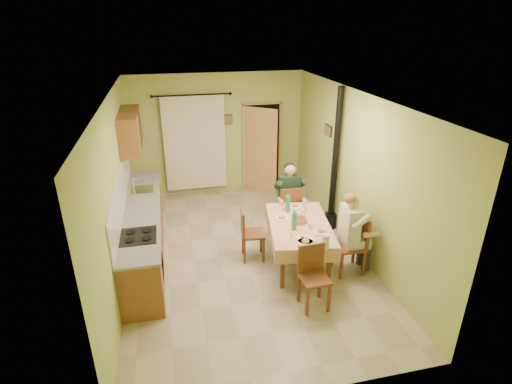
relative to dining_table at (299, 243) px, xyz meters
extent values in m
cube|color=tan|center=(-0.86, 0.46, -0.38)|extent=(4.00, 6.00, 0.01)
cube|color=#ADBF62|center=(-0.86, 3.46, 1.02)|extent=(4.00, 0.04, 2.80)
cube|color=#ADBF62|center=(-0.86, -2.54, 1.02)|extent=(4.00, 0.04, 2.80)
cube|color=#ADBF62|center=(-2.86, 0.46, 1.02)|extent=(0.04, 6.00, 2.80)
cube|color=#ADBF62|center=(1.14, 0.46, 1.02)|extent=(0.04, 6.00, 2.80)
cube|color=white|center=(-0.86, 0.46, 2.42)|extent=(4.00, 6.00, 0.04)
cube|color=brown|center=(-2.56, 0.86, 0.06)|extent=(0.60, 3.60, 0.88)
cube|color=gray|center=(-2.56, 0.86, 0.52)|extent=(0.64, 3.64, 0.04)
cube|color=white|center=(-2.85, 0.86, 0.85)|extent=(0.02, 3.60, 0.66)
cube|color=silver|center=(-2.56, 1.66, 0.53)|extent=(0.42, 0.42, 0.03)
cube|color=black|center=(-2.56, -0.14, 0.54)|extent=(0.52, 0.56, 0.02)
cube|color=black|center=(-2.27, -0.14, 0.07)|extent=(0.01, 0.55, 0.55)
cube|color=brown|center=(-2.68, 2.16, 1.57)|extent=(0.35, 1.40, 0.70)
cylinder|color=black|center=(-1.41, 3.34, 1.97)|extent=(1.70, 0.04, 0.04)
cube|color=silver|center=(-1.41, 3.36, 0.87)|extent=(1.40, 0.06, 2.20)
cube|color=black|center=(0.19, 3.45, 0.65)|extent=(0.84, 0.03, 2.06)
cube|color=tan|center=(-0.26, 3.43, 0.65)|extent=(0.06, 0.06, 2.12)
cube|color=tan|center=(0.64, 3.43, 0.65)|extent=(0.06, 0.06, 2.12)
cube|color=tan|center=(0.19, 3.43, 1.71)|extent=(0.96, 0.06, 0.06)
cube|color=tan|center=(0.09, 3.17, 0.64)|extent=(0.67, 0.54, 2.04)
cube|color=tan|center=(0.00, 0.00, 0.36)|extent=(1.23, 1.77, 0.04)
cube|color=tan|center=(-0.13, -0.81, 0.25)|extent=(0.97, 0.17, 0.22)
cube|color=tan|center=(0.13, 0.81, 0.25)|extent=(0.97, 0.17, 0.22)
cube|color=tan|center=(-0.48, 0.08, 0.25)|extent=(0.28, 1.62, 0.22)
cube|color=tan|center=(0.48, -0.08, 0.25)|extent=(0.28, 1.62, 0.22)
cylinder|color=white|center=(0.12, 0.62, 0.39)|extent=(0.25, 0.25, 0.02)
ellipsoid|color=#CC7233|center=(0.12, 0.62, 0.41)|extent=(0.12, 0.12, 0.05)
cylinder|color=white|center=(-0.12, -0.62, 0.39)|extent=(0.25, 0.25, 0.02)
ellipsoid|color=#CC7233|center=(-0.12, -0.62, 0.41)|extent=(0.12, 0.12, 0.05)
cylinder|color=white|center=(0.23, -0.36, 0.39)|extent=(0.25, 0.25, 0.02)
ellipsoid|color=#CC7233|center=(0.23, -0.36, 0.41)|extent=(0.12, 0.12, 0.05)
cylinder|color=white|center=(-0.24, 0.23, 0.39)|extent=(0.25, 0.25, 0.02)
ellipsoid|color=#CC7233|center=(-0.24, 0.23, 0.41)|extent=(0.12, 0.12, 0.05)
cylinder|color=#D5723A|center=(0.01, 0.05, 0.42)|extent=(0.26, 0.26, 0.08)
cylinder|color=white|center=(-0.09, -0.54, 0.39)|extent=(0.28, 0.28, 0.02)
cube|color=tan|center=(-0.08, -0.60, 0.41)|extent=(0.06, 0.07, 0.03)
cube|color=tan|center=(-0.11, -0.48, 0.41)|extent=(0.07, 0.05, 0.03)
cube|color=tan|center=(-0.08, -0.53, 0.41)|extent=(0.06, 0.07, 0.03)
cube|color=tan|center=(-0.10, -0.56, 0.41)|extent=(0.07, 0.07, 0.03)
cylinder|color=silver|center=(0.12, -0.19, 0.43)|extent=(0.07, 0.07, 0.10)
cylinder|color=silver|center=(0.16, 0.29, 0.43)|extent=(0.07, 0.07, 0.10)
cylinder|color=white|center=(0.12, -0.83, 0.50)|extent=(0.11, 0.11, 0.22)
cylinder|color=silver|center=(0.12, -0.83, 0.53)|extent=(0.02, 0.02, 0.30)
cube|color=brown|center=(0.16, 1.08, 0.10)|extent=(0.47, 0.47, 0.04)
cube|color=brown|center=(0.15, 0.88, 0.37)|extent=(0.45, 0.06, 0.51)
cube|color=brown|center=(-0.15, -1.15, 0.10)|extent=(0.41, 0.41, 0.04)
cube|color=brown|center=(-0.15, -0.97, 0.34)|extent=(0.39, 0.05, 0.45)
cube|color=brown|center=(0.72, -0.42, 0.10)|extent=(0.46, 0.46, 0.04)
cube|color=brown|center=(0.92, -0.43, 0.38)|extent=(0.05, 0.45, 0.51)
cube|color=brown|center=(-0.73, 0.32, 0.10)|extent=(0.43, 0.43, 0.04)
cube|color=brown|center=(-0.90, 0.33, 0.34)|extent=(0.08, 0.39, 0.44)
cube|color=#192D23|center=(0.15, 0.98, 0.18)|extent=(0.38, 0.42, 0.16)
cube|color=#192D23|center=(0.16, 1.11, 0.53)|extent=(0.41, 0.24, 0.54)
sphere|color=tan|center=(0.16, 1.10, 0.92)|extent=(0.21, 0.21, 0.21)
ellipsoid|color=black|center=(0.16, 1.14, 0.96)|extent=(0.21, 0.21, 0.16)
cube|color=silver|center=(0.82, -0.42, 0.18)|extent=(0.41, 0.37, 0.16)
cube|color=silver|center=(0.69, -0.42, 0.53)|extent=(0.23, 0.40, 0.54)
sphere|color=tan|center=(0.70, -0.42, 0.92)|extent=(0.21, 0.21, 0.21)
ellipsoid|color=olive|center=(0.66, -0.42, 0.96)|extent=(0.21, 0.21, 0.16)
cylinder|color=black|center=(1.04, 1.06, 1.02)|extent=(0.12, 0.12, 2.80)
cylinder|color=black|center=(1.04, 1.06, -0.23)|extent=(0.24, 0.24, 0.30)
cube|color=black|center=(-0.61, 3.43, 1.37)|extent=(0.19, 0.03, 0.23)
cube|color=brown|center=(1.11, 1.66, 1.47)|extent=(0.03, 0.31, 0.21)
camera|label=1|loc=(-2.02, -5.55, 3.51)|focal=28.00mm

